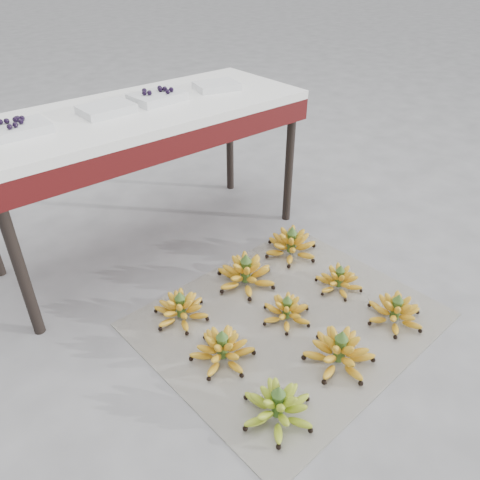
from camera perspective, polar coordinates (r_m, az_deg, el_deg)
ground at (r=2.20m, az=3.76°, el=-9.59°), size 60.00×60.00×0.00m
newspaper_mat at (r=2.20m, az=5.89°, el=-9.59°), size 1.29×1.10×0.01m
bunch_front_left at (r=1.80m, az=4.61°, el=-19.60°), size 0.32×0.32×0.17m
bunch_front_center at (r=2.01m, az=12.03°, el=-13.19°), size 0.30×0.30×0.18m
bunch_front_right at (r=2.26m, az=18.41°, el=-8.31°), size 0.30×0.30×0.16m
bunch_mid_left at (r=1.98m, az=-2.16°, el=-13.18°), size 0.31×0.31×0.16m
bunch_mid_center at (r=2.17m, az=5.71°, el=-8.61°), size 0.30×0.30×0.14m
bunch_mid_right at (r=2.38m, az=11.97°, el=-4.81°), size 0.29×0.29×0.14m
bunch_back_left at (r=2.18m, az=-7.23°, el=-8.35°), size 0.32×0.32×0.16m
bunch_back_center at (r=2.35m, az=0.71°, el=-4.13°), size 0.35×0.35×0.18m
bunch_back_right at (r=2.58m, az=6.27°, el=-0.60°), size 0.39×0.39×0.18m
vendor_table at (r=2.43m, az=-11.83°, el=13.57°), size 1.66×0.66×0.80m
tray_far_left at (r=2.20m, az=-25.39°, el=12.19°), size 0.24×0.17×0.06m
tray_left at (r=2.33m, az=-15.95°, el=15.09°), size 0.24×0.18×0.04m
tray_right at (r=2.46m, az=-10.01°, el=16.84°), size 0.27×0.20×0.07m
tray_far_right at (r=2.64m, az=-2.90°, el=18.26°), size 0.25×0.21×0.04m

